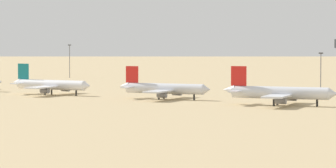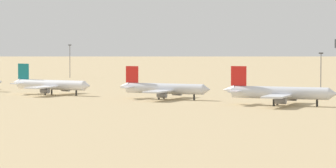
{
  "view_description": "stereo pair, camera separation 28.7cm",
  "coord_description": "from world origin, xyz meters",
  "px_view_note": "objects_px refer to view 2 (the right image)",
  "views": [
    {
      "loc": [
        193.48,
        -320.56,
        25.37
      ],
      "look_at": [
        3.33,
        -9.87,
        6.0
      ],
      "focal_mm": 106.25,
      "sensor_mm": 36.0,
      "label": 1
    },
    {
      "loc": [
        193.73,
        -320.41,
        25.37
      ],
      "look_at": [
        3.33,
        -9.87,
        6.0
      ],
      "focal_mm": 106.25,
      "sensor_mm": 36.0,
      "label": 2
    }
  ],
  "objects_px": {
    "light_pole_west": "(70,59)",
    "parked_jet_red_4": "(279,93)",
    "parked_jet_red_3": "(164,89)",
    "light_pole_mid": "(321,70)",
    "parked_jet_teal_2": "(51,85)"
  },
  "relations": [
    {
      "from": "parked_jet_teal_2",
      "to": "light_pole_mid",
      "type": "height_order",
      "value": "light_pole_mid"
    },
    {
      "from": "light_pole_west",
      "to": "parked_jet_teal_2",
      "type": "bearing_deg",
      "value": -55.85
    },
    {
      "from": "parked_jet_red_4",
      "to": "light_pole_mid",
      "type": "relative_size",
      "value": 2.41
    },
    {
      "from": "parked_jet_red_3",
      "to": "parked_jet_teal_2",
      "type": "bearing_deg",
      "value": 173.33
    },
    {
      "from": "parked_jet_red_3",
      "to": "light_pole_mid",
      "type": "xyz_separation_m",
      "value": [
        34.44,
        67.35,
        5.53
      ]
    },
    {
      "from": "light_pole_mid",
      "to": "parked_jet_red_4",
      "type": "bearing_deg",
      "value": -78.11
    },
    {
      "from": "parked_jet_teal_2",
      "to": "parked_jet_red_3",
      "type": "bearing_deg",
      "value": -2.02
    },
    {
      "from": "parked_jet_teal_2",
      "to": "light_pole_mid",
      "type": "bearing_deg",
      "value": 34.71
    },
    {
      "from": "parked_jet_red_4",
      "to": "light_pole_mid",
      "type": "xyz_separation_m",
      "value": [
        -15.43,
        73.31,
        5.17
      ]
    },
    {
      "from": "parked_jet_red_3",
      "to": "parked_jet_red_4",
      "type": "relative_size",
      "value": 0.92
    },
    {
      "from": "parked_jet_teal_2",
      "to": "parked_jet_red_4",
      "type": "xyz_separation_m",
      "value": [
        102.1,
        -4.33,
        0.34
      ]
    },
    {
      "from": "light_pole_west",
      "to": "parked_jet_red_4",
      "type": "bearing_deg",
      "value": -34.31
    },
    {
      "from": "parked_jet_red_3",
      "to": "light_pole_west",
      "type": "bearing_deg",
      "value": 129.85
    },
    {
      "from": "parked_jet_red_3",
      "to": "light_pole_mid",
      "type": "distance_m",
      "value": 75.85
    },
    {
      "from": "parked_jet_red_4",
      "to": "light_pole_mid",
      "type": "distance_m",
      "value": 75.1
    }
  ]
}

